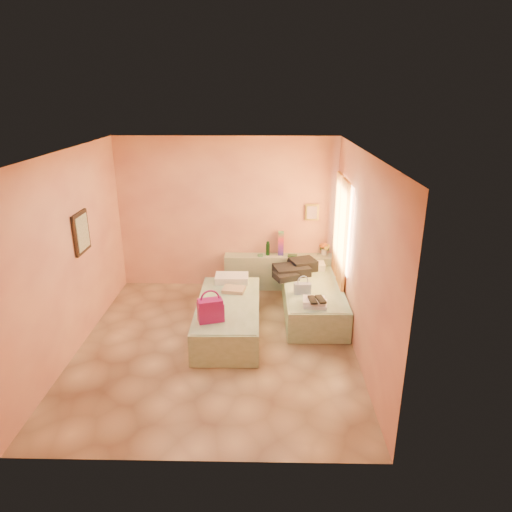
{
  "coord_description": "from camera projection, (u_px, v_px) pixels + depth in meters",
  "views": [
    {
      "loc": [
        0.7,
        -5.87,
        3.54
      ],
      "look_at": [
        0.56,
        0.85,
        1.09
      ],
      "focal_mm": 32.0,
      "sensor_mm": 36.0,
      "label": 1
    }
  ],
  "objects": [
    {
      "name": "magenta_handbag",
      "position": [
        211.0,
        310.0,
        6.34
      ],
      "size": [
        0.4,
        0.3,
        0.33
      ],
      "primitive_type": "cube",
      "rotation": [
        0.0,
        0.0,
        0.3
      ],
      "color": "#A31464",
      "rests_on": "bed_left"
    },
    {
      "name": "bed_right",
      "position": [
        313.0,
        300.0,
        7.61
      ],
      "size": [
        0.92,
        2.01,
        0.5
      ],
      "primitive_type": "cube",
      "rotation": [
        0.0,
        0.0,
        0.01
      ],
      "color": "#AFCBA4",
      "rests_on": "ground"
    },
    {
      "name": "blue_handbag",
      "position": [
        303.0,
        288.0,
        7.22
      ],
      "size": [
        0.28,
        0.14,
        0.17
      ],
      "primitive_type": "cube",
      "rotation": [
        0.0,
        0.0,
        0.12
      ],
      "color": "#3E5896",
      "rests_on": "bed_right"
    },
    {
      "name": "ground",
      "position": [
        217.0,
        345.0,
        6.74
      ],
      "size": [
        4.5,
        4.5,
        0.0
      ],
      "primitive_type": "plane",
      "color": "tan",
      "rests_on": "ground"
    },
    {
      "name": "small_dish",
      "position": [
        260.0,
        255.0,
        8.44
      ],
      "size": [
        0.14,
        0.14,
        0.03
      ],
      "primitive_type": "cylinder",
      "rotation": [
        0.0,
        0.0,
        0.43
      ],
      "color": "#447D56",
      "rests_on": "headboard_ledge"
    },
    {
      "name": "clothes_pile",
      "position": [
        295.0,
        269.0,
        7.97
      ],
      "size": [
        0.81,
        0.81,
        0.19
      ],
      "primitive_type": "cube",
      "rotation": [
        0.0,
        0.0,
        0.29
      ],
      "color": "black",
      "rests_on": "bed_right"
    },
    {
      "name": "bed_left",
      "position": [
        228.0,
        317.0,
        7.03
      ],
      "size": [
        0.92,
        2.01,
        0.5
      ],
      "primitive_type": "cube",
      "rotation": [
        0.0,
        0.0,
        0.01
      ],
      "color": "#AFCBA4",
      "rests_on": "ground"
    },
    {
      "name": "khaki_garment",
      "position": [
        234.0,
        290.0,
        7.32
      ],
      "size": [
        0.38,
        0.32,
        0.06
      ],
      "primitive_type": "cube",
      "rotation": [
        0.0,
        0.0,
        -0.15
      ],
      "color": "tan",
      "rests_on": "bed_left"
    },
    {
      "name": "water_bottle",
      "position": [
        268.0,
        249.0,
        8.45
      ],
      "size": [
        0.08,
        0.08,
        0.25
      ],
      "primitive_type": "cylinder",
      "rotation": [
        0.0,
        0.0,
        -0.12
      ],
      "color": "#163D1D",
      "rests_on": "headboard_ledge"
    },
    {
      "name": "room_walls",
      "position": [
        231.0,
        218.0,
        6.65
      ],
      "size": [
        4.02,
        4.51,
        2.81
      ],
      "color": "#FFBC88",
      "rests_on": "ground"
    },
    {
      "name": "rainbow_box",
      "position": [
        281.0,
        243.0,
        8.43
      ],
      "size": [
        0.1,
        0.1,
        0.45
      ],
      "primitive_type": "cube",
      "rotation": [
        0.0,
        0.0,
        -0.01
      ],
      "color": "#A31464",
      "rests_on": "headboard_ledge"
    },
    {
      "name": "headboard_ledge",
      "position": [
        279.0,
        272.0,
        8.58
      ],
      "size": [
        2.05,
        0.3,
        0.65
      ],
      "primitive_type": "cube",
      "color": "#929F82",
      "rests_on": "ground"
    },
    {
      "name": "green_book",
      "position": [
        292.0,
        256.0,
        8.42
      ],
      "size": [
        0.19,
        0.14,
        0.03
      ],
      "primitive_type": "cube",
      "rotation": [
        0.0,
        0.0,
        -0.14
      ],
      "color": "#26482A",
      "rests_on": "headboard_ledge"
    },
    {
      "name": "towel_stack",
      "position": [
        315.0,
        302.0,
        6.83
      ],
      "size": [
        0.38,
        0.34,
        0.1
      ],
      "primitive_type": "cube",
      "rotation": [
        0.0,
        0.0,
        -0.12
      ],
      "color": "white",
      "rests_on": "bed_right"
    },
    {
      "name": "flower_vase",
      "position": [
        325.0,
        248.0,
        8.47
      ],
      "size": [
        0.27,
        0.27,
        0.27
      ],
      "primitive_type": "cube",
      "rotation": [
        0.0,
        0.0,
        0.38
      ],
      "color": "beige",
      "rests_on": "headboard_ledge"
    },
    {
      "name": "sandal_pair",
      "position": [
        317.0,
        300.0,
        6.76
      ],
      "size": [
        0.23,
        0.29,
        0.03
      ],
      "primitive_type": "cube",
      "rotation": [
        0.0,
        0.0,
        0.11
      ],
      "color": "black",
      "rests_on": "towel_stack"
    }
  ]
}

